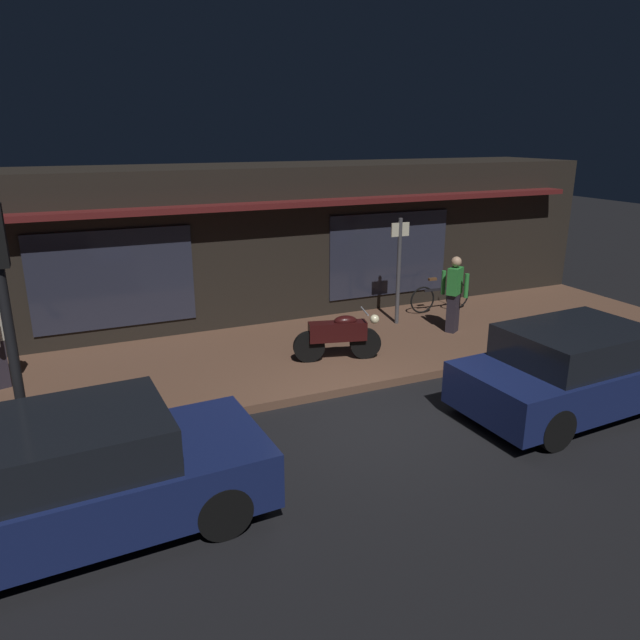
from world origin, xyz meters
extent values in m
plane|color=black|center=(0.00, 0.00, 0.00)|extent=(60.00, 60.00, 0.00)
cube|color=brown|center=(0.00, 3.00, 0.07)|extent=(18.00, 4.00, 0.15)
cube|color=black|center=(0.00, 6.40, 1.80)|extent=(18.00, 2.80, 3.60)
cube|color=#262838|center=(-3.20, 4.98, 1.50)|extent=(3.20, 0.04, 2.00)
cube|color=#262838|center=(3.20, 4.98, 1.50)|extent=(3.20, 0.04, 2.00)
cube|color=#591919|center=(0.00, 4.75, 2.85)|extent=(16.20, 0.50, 0.12)
cylinder|color=black|center=(-0.03, 2.39, 0.45)|extent=(0.61, 0.26, 0.60)
cylinder|color=black|center=(1.03, 2.12, 0.45)|extent=(0.61, 0.26, 0.60)
cube|color=black|center=(0.50, 2.26, 0.73)|extent=(1.14, 0.54, 0.36)
ellipsoid|color=black|center=(0.65, 2.22, 0.93)|extent=(0.49, 0.34, 0.20)
sphere|color=#F9EDB7|center=(1.20, 2.08, 0.93)|extent=(0.18, 0.18, 0.18)
cylinder|color=gray|center=(1.00, 2.13, 1.10)|extent=(0.16, 0.54, 0.03)
torus|color=black|center=(3.72, 4.22, 0.48)|extent=(0.66, 0.06, 0.66)
torus|color=black|center=(4.72, 4.19, 0.48)|extent=(0.66, 0.06, 0.66)
cube|color=black|center=(4.22, 4.20, 0.70)|extent=(0.90, 0.07, 0.06)
cube|color=brown|center=(3.97, 4.21, 0.97)|extent=(0.20, 0.09, 0.06)
cylinder|color=black|center=(4.64, 4.19, 1.05)|extent=(0.04, 0.42, 0.02)
cube|color=#28232D|center=(3.54, 2.77, 0.57)|extent=(0.34, 0.32, 0.85)
cube|color=#2D8C38|center=(3.54, 2.77, 1.29)|extent=(0.44, 0.39, 0.58)
sphere|color=tan|center=(3.54, 2.77, 1.71)|extent=(0.22, 0.22, 0.22)
cylinder|color=#2D8C38|center=(3.40, 2.99, 1.22)|extent=(0.12, 0.12, 0.52)
cylinder|color=#2D8C38|center=(3.68, 2.56, 1.22)|extent=(0.12, 0.12, 0.52)
cylinder|color=#47474C|center=(2.74, 3.78, 1.35)|extent=(0.09, 0.09, 2.40)
cube|color=beige|center=(2.74, 3.78, 2.30)|extent=(0.44, 0.03, 0.30)
cylinder|color=black|center=(-4.79, 0.00, 1.80)|extent=(0.12, 0.12, 3.60)
cylinder|color=black|center=(-2.91, -0.21, 0.32)|extent=(0.65, 0.25, 0.64)
cylinder|color=black|center=(-2.84, -1.77, 0.32)|extent=(0.65, 0.25, 0.64)
cube|color=#141E4C|center=(-4.22, -1.05, 0.55)|extent=(4.18, 1.94, 0.68)
cube|color=black|center=(-4.37, -1.06, 1.10)|extent=(2.27, 1.70, 0.64)
cylinder|color=black|center=(4.58, -0.12, 0.32)|extent=(0.65, 0.25, 0.64)
cylinder|color=black|center=(1.88, -0.26, 0.32)|extent=(0.65, 0.25, 0.64)
cylinder|color=black|center=(1.96, -1.82, 0.32)|extent=(0.65, 0.25, 0.64)
cube|color=#141E4C|center=(3.27, -0.97, 0.55)|extent=(4.19, 1.97, 0.68)
cube|color=black|center=(3.12, -0.98, 1.10)|extent=(2.28, 1.71, 0.64)
camera|label=1|loc=(-4.18, -7.38, 4.33)|focal=33.48mm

